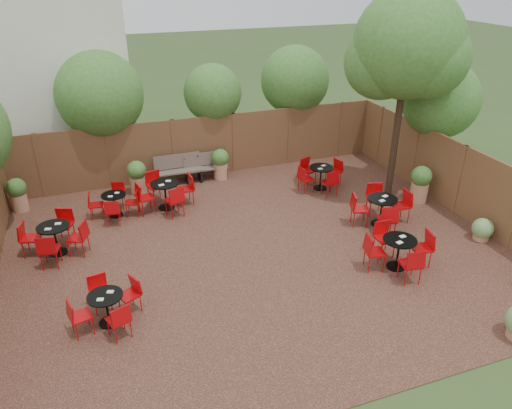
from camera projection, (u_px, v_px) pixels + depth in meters
name	position (u px, v px, depth m)	size (l,w,h in m)	color
ground	(257.00, 250.00, 12.08)	(80.00, 80.00, 0.00)	#354F23
courtyard_paving	(257.00, 249.00, 12.08)	(12.00, 10.00, 0.02)	black
fence_back	(205.00, 146.00, 15.81)	(12.00, 0.08, 2.00)	#522F1E
fence_right	(460.00, 180.00, 13.44)	(0.08, 10.00, 2.00)	#522F1E
neighbour_building	(41.00, 44.00, 15.61)	(5.00, 4.00, 8.00)	silver
overhang_foliage	(141.00, 117.00, 12.83)	(15.72, 10.45, 2.73)	#356922
courtyard_tree	(407.00, 51.00, 12.97)	(3.01, 2.96, 5.91)	black
park_bench_left	(178.00, 169.00, 15.43)	(1.50, 0.51, 0.92)	brown
park_bench_right	(205.00, 166.00, 15.71)	(1.41, 0.47, 0.87)	brown
bistro_tables	(234.00, 218.00, 12.60)	(9.85, 6.45, 0.91)	black
planters	(215.00, 178.00, 14.56)	(11.66, 4.15, 1.10)	#AF7957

